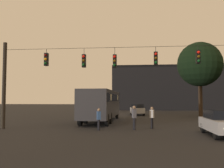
% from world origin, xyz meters
% --- Properties ---
extents(ground_plane, '(168.00, 168.00, 0.00)m').
position_xyz_m(ground_plane, '(0.00, 24.50, 0.00)').
color(ground_plane, black).
rests_on(ground_plane, ground).
extents(overhead_signal_span, '(20.04, 0.44, 6.46)m').
position_xyz_m(overhead_signal_span, '(0.07, 11.91, 3.94)').
color(overhead_signal_span, black).
rests_on(overhead_signal_span, ground).
extents(city_bus, '(2.74, 11.05, 3.00)m').
position_xyz_m(city_bus, '(-3.44, 18.62, 1.87)').
color(city_bus, '#2D2D33').
rests_on(city_bus, ground).
extents(car_near_right, '(1.84, 4.35, 1.52)m').
position_xyz_m(car_near_right, '(5.07, 9.60, 0.80)').
color(car_near_right, '#99999E').
rests_on(car_near_right, ground).
extents(car_far_left, '(2.10, 4.43, 1.52)m').
position_xyz_m(car_far_left, '(0.03, 29.31, 0.80)').
color(car_far_left, '#99999E').
rests_on(car_far_left, ground).
extents(pedestrian_crossing_left, '(0.35, 0.42, 1.60)m').
position_xyz_m(pedestrian_crossing_left, '(1.14, 13.04, 0.90)').
color(pedestrian_crossing_left, black).
rests_on(pedestrian_crossing_left, ground).
extents(pedestrian_crossing_center, '(0.34, 0.42, 1.71)m').
position_xyz_m(pedestrian_crossing_center, '(-0.17, 12.09, 0.97)').
color(pedestrian_crossing_center, black).
rests_on(pedestrian_crossing_center, ground).
extents(pedestrian_crossing_right, '(0.35, 0.42, 1.53)m').
position_xyz_m(pedestrian_crossing_right, '(-2.64, 11.56, 0.85)').
color(pedestrian_crossing_right, black).
rests_on(pedestrian_crossing_right, ground).
extents(corner_building, '(22.75, 8.86, 9.17)m').
position_xyz_m(corner_building, '(6.32, 49.22, 4.59)').
color(corner_building, black).
rests_on(corner_building, ground).
extents(tree_left_silhouette, '(5.79, 5.79, 9.63)m').
position_xyz_m(tree_left_silhouette, '(8.18, 27.47, 6.71)').
color(tree_left_silhouette, '#2D2116').
rests_on(tree_left_silhouette, ground).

